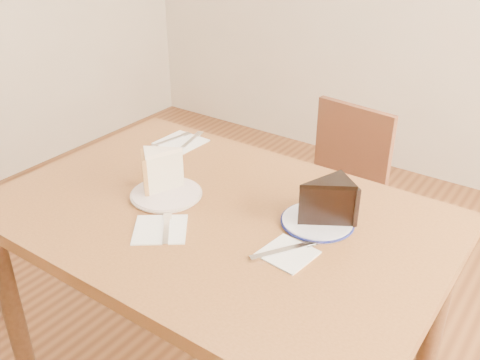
# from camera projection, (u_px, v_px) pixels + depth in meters

# --- Properties ---
(table) EXTENTS (1.20, 0.80, 0.75)m
(table) POSITION_uv_depth(u_px,v_px,m) (217.00, 242.00, 1.48)
(table) COLOR #4E2D15
(table) RESTS_ON ground
(chair_far) EXTENTS (0.43, 0.43, 0.79)m
(chair_far) POSITION_uv_depth(u_px,v_px,m) (332.00, 197.00, 2.11)
(chair_far) COLOR #391C11
(chair_far) RESTS_ON ground
(plate_cream) EXTENTS (0.19, 0.19, 0.01)m
(plate_cream) POSITION_uv_depth(u_px,v_px,m) (166.00, 194.00, 1.50)
(plate_cream) COLOR silver
(plate_cream) RESTS_ON table
(plate_navy) EXTENTS (0.18, 0.18, 0.01)m
(plate_navy) POSITION_uv_depth(u_px,v_px,m) (317.00, 222.00, 1.38)
(plate_navy) COLOR silver
(plate_navy) RESTS_ON table
(carrot_cake) EXTENTS (0.12, 0.13, 0.11)m
(carrot_cake) POSITION_uv_depth(u_px,v_px,m) (165.00, 171.00, 1.49)
(carrot_cake) COLOR beige
(carrot_cake) RESTS_ON plate_cream
(chocolate_cake) EXTENTS (0.16, 0.16, 0.10)m
(chocolate_cake) POSITION_uv_depth(u_px,v_px,m) (323.00, 203.00, 1.34)
(chocolate_cake) COLOR black
(chocolate_cake) RESTS_ON plate_navy
(napkin_cream) EXTENTS (0.18, 0.18, 0.00)m
(napkin_cream) POSITION_uv_depth(u_px,v_px,m) (160.00, 229.00, 1.35)
(napkin_cream) COLOR white
(napkin_cream) RESTS_ON table
(napkin_navy) EXTENTS (0.13, 0.13, 0.00)m
(napkin_navy) POSITION_uv_depth(u_px,v_px,m) (288.00, 253.00, 1.26)
(napkin_navy) COLOR white
(napkin_navy) RESTS_ON table
(napkin_spare) EXTENTS (0.15, 0.15, 0.00)m
(napkin_spare) POSITION_uv_depth(u_px,v_px,m) (181.00, 142.00, 1.82)
(napkin_spare) COLOR white
(napkin_spare) RESTS_ON table
(fork_cream) EXTENTS (0.10, 0.12, 0.00)m
(fork_cream) POSITION_uv_depth(u_px,v_px,m) (166.00, 228.00, 1.35)
(fork_cream) COLOR silver
(fork_cream) RESTS_ON napkin_cream
(knife_navy) EXTENTS (0.11, 0.15, 0.00)m
(knife_navy) POSITION_uv_depth(u_px,v_px,m) (283.00, 250.00, 1.27)
(knife_navy) COLOR silver
(knife_navy) RESTS_ON napkin_navy
(fork_spare) EXTENTS (0.05, 0.14, 0.00)m
(fork_spare) POSITION_uv_depth(u_px,v_px,m) (192.00, 140.00, 1.83)
(fork_spare) COLOR silver
(fork_spare) RESTS_ON napkin_spare
(knife_spare) EXTENTS (0.04, 0.16, 0.00)m
(knife_spare) POSITION_uv_depth(u_px,v_px,m) (171.00, 140.00, 1.83)
(knife_spare) COLOR silver
(knife_spare) RESTS_ON napkin_spare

